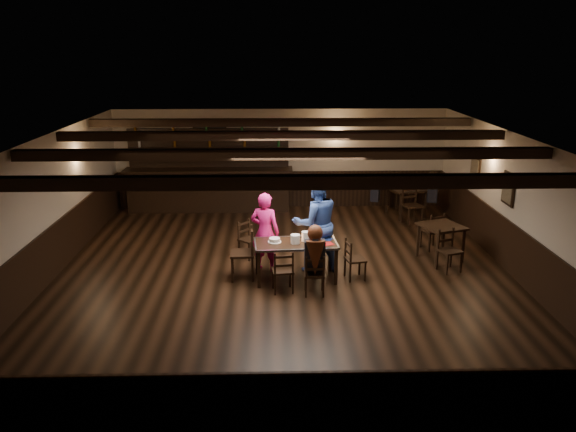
{
  "coord_description": "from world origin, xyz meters",
  "views": [
    {
      "loc": [
        -0.18,
        -10.17,
        4.31
      ],
      "look_at": [
        0.08,
        0.2,
        1.16
      ],
      "focal_mm": 35.0,
      "sensor_mm": 36.0,
      "label": 1
    }
  ],
  "objects_px": {
    "dining_table": "(296,246)",
    "chair_near_left": "(283,269)",
    "man_blue": "(316,223)",
    "woman_pink": "(265,232)",
    "cake": "(275,240)",
    "chair_near_right": "(315,272)",
    "bar_counter": "(209,184)"
  },
  "relations": [
    {
      "from": "chair_near_left",
      "to": "cake",
      "type": "bearing_deg",
      "value": 103.48
    },
    {
      "from": "chair_near_left",
      "to": "man_blue",
      "type": "distance_m",
      "value": 1.35
    },
    {
      "from": "woman_pink",
      "to": "chair_near_left",
      "type": "bearing_deg",
      "value": 124.53
    },
    {
      "from": "man_blue",
      "to": "dining_table",
      "type": "bearing_deg",
      "value": 33.07
    },
    {
      "from": "man_blue",
      "to": "bar_counter",
      "type": "bearing_deg",
      "value": -74.52
    },
    {
      "from": "chair_near_left",
      "to": "cake",
      "type": "relative_size",
      "value": 3.16
    },
    {
      "from": "chair_near_right",
      "to": "cake",
      "type": "relative_size",
      "value": 3.04
    },
    {
      "from": "chair_near_right",
      "to": "man_blue",
      "type": "distance_m",
      "value": 1.32
    },
    {
      "from": "chair_near_right",
      "to": "bar_counter",
      "type": "relative_size",
      "value": 0.17
    },
    {
      "from": "chair_near_left",
      "to": "bar_counter",
      "type": "relative_size",
      "value": 0.18
    },
    {
      "from": "dining_table",
      "to": "man_blue",
      "type": "height_order",
      "value": "man_blue"
    },
    {
      "from": "dining_table",
      "to": "cake",
      "type": "distance_m",
      "value": 0.42
    },
    {
      "from": "woman_pink",
      "to": "cake",
      "type": "height_order",
      "value": "woman_pink"
    },
    {
      "from": "chair_near_left",
      "to": "chair_near_right",
      "type": "xyz_separation_m",
      "value": [
        0.56,
        -0.14,
        -0.02
      ]
    },
    {
      "from": "woman_pink",
      "to": "cake",
      "type": "relative_size",
      "value": 6.26
    },
    {
      "from": "woman_pink",
      "to": "cake",
      "type": "bearing_deg",
      "value": 129.17
    },
    {
      "from": "chair_near_right",
      "to": "man_blue",
      "type": "bearing_deg",
      "value": 85.2
    },
    {
      "from": "chair_near_right",
      "to": "woman_pink",
      "type": "distance_m",
      "value": 1.57
    },
    {
      "from": "cake",
      "to": "bar_counter",
      "type": "bearing_deg",
      "value": 109.9
    },
    {
      "from": "man_blue",
      "to": "woman_pink",
      "type": "bearing_deg",
      "value": -16.93
    },
    {
      "from": "man_blue",
      "to": "cake",
      "type": "distance_m",
      "value": 0.94
    },
    {
      "from": "woman_pink",
      "to": "chair_near_right",
      "type": "bearing_deg",
      "value": 143.23
    },
    {
      "from": "chair_near_left",
      "to": "dining_table",
      "type": "bearing_deg",
      "value": 67.97
    },
    {
      "from": "chair_near_right",
      "to": "dining_table",
      "type": "bearing_deg",
      "value": 112.35
    },
    {
      "from": "cake",
      "to": "bar_counter",
      "type": "height_order",
      "value": "bar_counter"
    },
    {
      "from": "dining_table",
      "to": "man_blue",
      "type": "bearing_deg",
      "value": 47.7
    },
    {
      "from": "chair_near_left",
      "to": "man_blue",
      "type": "relative_size",
      "value": 0.41
    },
    {
      "from": "chair_near_left",
      "to": "woman_pink",
      "type": "bearing_deg",
      "value": 107.07
    },
    {
      "from": "dining_table",
      "to": "chair_near_left",
      "type": "xyz_separation_m",
      "value": [
        -0.25,
        -0.61,
        -0.2
      ]
    },
    {
      "from": "dining_table",
      "to": "chair_near_right",
      "type": "relative_size",
      "value": 2.08
    },
    {
      "from": "chair_near_left",
      "to": "man_blue",
      "type": "height_order",
      "value": "man_blue"
    },
    {
      "from": "cake",
      "to": "chair_near_left",
      "type": "bearing_deg",
      "value": -76.52
    }
  ]
}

